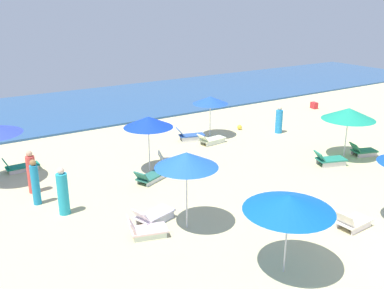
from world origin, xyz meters
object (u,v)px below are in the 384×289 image
(umbrella_5, at_px, (289,203))
(beach_ball_1, at_px, (240,127))
(lounge_chair_7_0, at_px, (150,177))
(cooler_box_2, at_px, (314,105))
(umbrella_2, at_px, (210,100))
(lounge_chair_0_0, at_px, (20,166))
(beachgoer_2, at_px, (35,183))
(lounge_chair_6_1, at_px, (329,160))
(lounge_chair_6_0, at_px, (363,151))
(umbrella_7, at_px, (148,122))
(lounge_chair_3_0, at_px, (146,229))
(umbrella_6, at_px, (349,114))
(lounge_chair_3_1, at_px, (153,215))
(lounge_chair_7_1, at_px, (171,160))
(umbrella_3, at_px, (187,160))
(beachgoer_1, at_px, (32,173))
(lounge_chair_1_0, at_px, (352,222))
(beachgoer_0, at_px, (63,193))
(beachgoer_4, at_px, (279,121))
(lounge_chair_2_0, at_px, (190,135))
(lounge_chair_2_1, at_px, (211,140))

(umbrella_5, distance_m, beach_ball_1, 13.77)
(lounge_chair_7_0, distance_m, cooler_box_2, 16.01)
(umbrella_2, relative_size, cooler_box_2, 4.50)
(lounge_chair_0_0, distance_m, beachgoer_2, 3.71)
(lounge_chair_6_1, bearing_deg, lounge_chair_6_0, -70.35)
(umbrella_5, distance_m, umbrella_7, 8.43)
(lounge_chair_3_0, xyz_separation_m, umbrella_6, (11.07, 1.34, 1.88))
(lounge_chair_3_1, distance_m, lounge_chair_7_1, 5.33)
(umbrella_3, bearing_deg, umbrella_2, 50.52)
(umbrella_2, distance_m, beachgoer_2, 10.55)
(lounge_chair_3_1, bearing_deg, lounge_chair_7_1, -52.58)
(umbrella_5, xyz_separation_m, lounge_chair_7_0, (-0.18, 7.47, -1.85))
(umbrella_6, distance_m, lounge_chair_7_1, 8.35)
(umbrella_7, height_order, beachgoer_1, umbrella_7)
(umbrella_2, height_order, lounge_chair_6_0, umbrella_2)
(lounge_chair_7_1, distance_m, beachgoer_1, 5.93)
(beachgoer_1, relative_size, beach_ball_1, 6.19)
(lounge_chair_1_0, relative_size, beachgoer_0, 0.73)
(lounge_chair_3_1, height_order, beachgoer_4, beachgoer_4)
(lounge_chair_3_0, bearing_deg, lounge_chair_2_0, -24.27)
(beachgoer_1, bearing_deg, lounge_chair_6_0, 50.32)
(lounge_chair_1_0, height_order, lounge_chair_7_0, lounge_chair_1_0)
(lounge_chair_6_1, xyz_separation_m, beachgoer_1, (-11.82, 4.24, 0.52))
(lounge_chair_6_0, distance_m, lounge_chair_7_0, 10.29)
(lounge_chair_7_0, height_order, beachgoer_2, beachgoer_2)
(beachgoer_1, bearing_deg, cooler_box_2, 77.25)
(beachgoer_1, height_order, cooler_box_2, beachgoer_1)
(umbrella_2, bearing_deg, umbrella_6, -61.12)
(umbrella_3, height_order, beachgoer_2, umbrella_3)
(umbrella_5, bearing_deg, cooler_box_2, 39.84)
(lounge_chair_1_0, bearing_deg, beachgoer_4, -33.86)
(lounge_chair_3_0, height_order, umbrella_5, umbrella_5)
(lounge_chair_0_0, relative_size, lounge_chair_7_1, 1.07)
(umbrella_5, distance_m, beachgoer_0, 7.79)
(lounge_chair_2_1, distance_m, beachgoer_4, 4.32)
(umbrella_6, xyz_separation_m, beachgoer_2, (-13.33, 2.83, -1.30))
(umbrella_3, height_order, umbrella_6, umbrella_3)
(lounge_chair_3_0, relative_size, lounge_chair_7_1, 0.99)
(umbrella_7, distance_m, beachgoer_0, 4.86)
(lounge_chair_1_0, height_order, lounge_chair_3_1, lounge_chair_1_0)
(beach_ball_1, height_order, cooler_box_2, cooler_box_2)
(umbrella_2, distance_m, beachgoer_1, 10.13)
(lounge_chair_3_1, height_order, lounge_chair_6_0, lounge_chair_3_1)
(lounge_chair_1_0, relative_size, lounge_chair_6_1, 0.81)
(beachgoer_1, relative_size, cooler_box_2, 3.45)
(umbrella_2, distance_m, lounge_chair_3_0, 10.86)
(beachgoer_0, xyz_separation_m, beachgoer_2, (-0.60, 1.28, 0.03))
(lounge_chair_1_0, relative_size, beachgoer_2, 0.72)
(beachgoer_0, height_order, beachgoer_1, beachgoer_0)
(lounge_chair_6_1, xyz_separation_m, umbrella_7, (-7.09, 3.66, 1.95))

